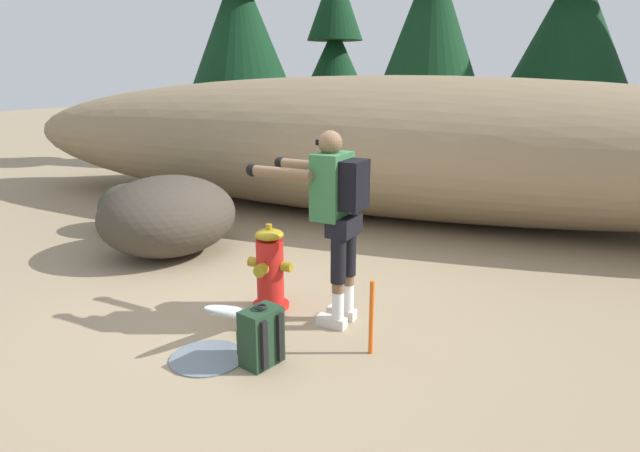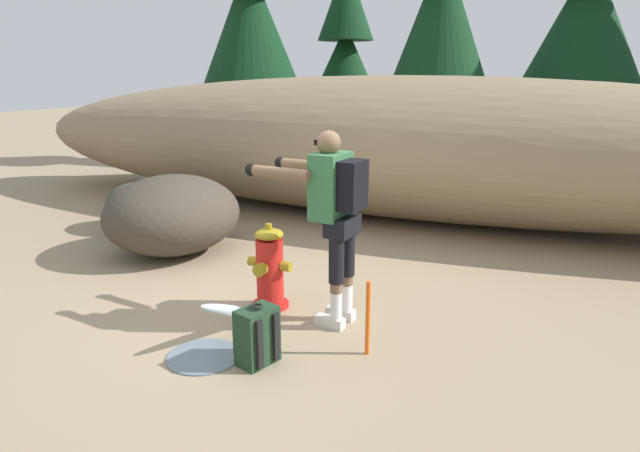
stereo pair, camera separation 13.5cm
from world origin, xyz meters
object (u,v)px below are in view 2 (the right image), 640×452
at_px(boulder_large, 173,214).
at_px(boulder_mid, 138,206).
at_px(fire_hydrant, 270,269).
at_px(spare_backpack, 257,336).
at_px(utility_worker, 332,205).
at_px(survey_stake, 368,318).

xyz_separation_m(boulder_large, boulder_mid, (-1.14, 0.65, -0.14)).
xyz_separation_m(fire_hydrant, spare_backpack, (0.42, -0.94, -0.15)).
xyz_separation_m(utility_worker, boulder_mid, (-3.66, 1.66, -0.73)).
bearing_deg(spare_backpack, utility_worker, -87.82).
bearing_deg(boulder_large, spare_backpack, -39.58).
distance_m(fire_hydrant, survey_stake, 1.23).
xyz_separation_m(fire_hydrant, utility_worker, (0.65, -0.06, 0.69)).
distance_m(utility_worker, boulder_large, 2.78).
distance_m(utility_worker, survey_stake, 0.99).
xyz_separation_m(boulder_large, survey_stake, (3.00, -1.43, -0.17)).
bearing_deg(boulder_mid, survey_stake, -26.66).
bearing_deg(survey_stake, spare_backpack, -146.99).
relative_size(boulder_large, boulder_mid, 1.71).
xyz_separation_m(boulder_mid, survey_stake, (4.14, -2.08, -0.03)).
xyz_separation_m(spare_backpack, survey_stake, (0.71, 0.46, 0.08)).
height_order(spare_backpack, boulder_mid, boulder_mid).
bearing_deg(spare_backpack, boulder_large, -22.76).
xyz_separation_m(spare_backpack, boulder_large, (-2.29, 1.89, 0.26)).
xyz_separation_m(spare_backpack, boulder_mid, (-3.43, 2.54, 0.11)).
bearing_deg(fire_hydrant, boulder_large, 153.04).
distance_m(boulder_large, boulder_mid, 1.32).
bearing_deg(spare_backpack, fire_hydrant, -49.32).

